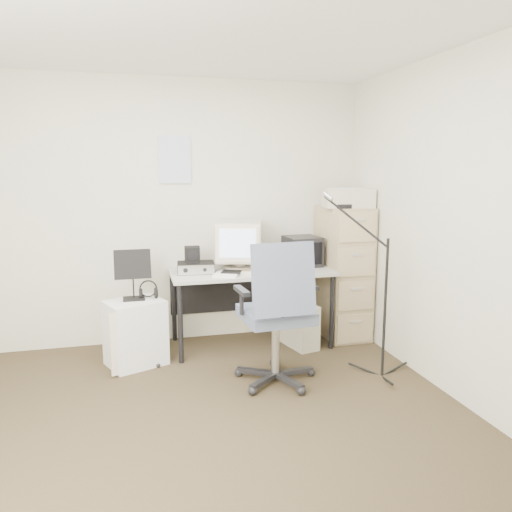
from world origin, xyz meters
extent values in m
cube|color=#332B1F|center=(0.00, 0.00, -0.01)|extent=(3.60, 3.60, 0.01)
cube|color=white|center=(0.00, 0.00, 2.50)|extent=(3.60, 3.60, 0.01)
cube|color=beige|center=(0.00, 1.80, 1.25)|extent=(3.60, 0.02, 2.50)
cube|color=beige|center=(0.00, -1.80, 1.25)|extent=(3.60, 0.02, 2.50)
cube|color=beige|center=(1.80, 0.00, 1.25)|extent=(0.02, 3.60, 2.50)
cube|color=white|center=(-0.02, 1.79, 1.75)|extent=(0.30, 0.02, 0.44)
cube|color=tan|center=(1.58, 1.48, 0.65)|extent=(0.40, 0.60, 1.30)
cube|color=beige|center=(1.58, 1.42, 1.39)|extent=(0.50, 0.39, 0.18)
cube|color=#A19E8A|center=(0.63, 1.45, 0.36)|extent=(1.50, 0.70, 0.73)
cube|color=beige|center=(0.53, 1.52, 0.96)|extent=(0.51, 0.53, 0.45)
cube|color=black|center=(1.17, 1.53, 0.87)|extent=(0.34, 0.35, 0.29)
cube|color=beige|center=(0.85, 1.56, 0.80)|extent=(0.08, 0.08, 0.13)
cube|color=beige|center=(0.60, 1.29, 0.74)|extent=(0.44, 0.25, 0.02)
cube|color=black|center=(0.91, 1.22, 0.75)|extent=(0.11, 0.13, 0.03)
cube|color=black|center=(0.11, 1.46, 0.78)|extent=(0.35, 0.27, 0.09)
cube|color=black|center=(0.09, 1.50, 0.89)|extent=(0.15, 0.14, 0.14)
cube|color=white|center=(0.37, 1.29, 0.74)|extent=(0.30, 0.35, 0.02)
cube|color=beige|center=(1.06, 1.30, 0.21)|extent=(0.30, 0.48, 0.42)
cube|color=slate|center=(0.61, 0.57, 0.57)|extent=(0.71, 0.71, 1.15)
cube|color=silver|center=(-0.45, 1.21, 0.28)|extent=(0.56, 0.51, 0.56)
cube|color=black|center=(-0.45, 1.26, 0.78)|extent=(0.33, 0.22, 0.44)
torus|color=black|center=(-0.32, 1.27, 0.62)|extent=(0.20, 0.20, 0.03)
cylinder|color=black|center=(1.49, 0.47, 0.74)|extent=(0.03, 0.03, 1.48)
camera|label=1|loc=(-0.47, -3.00, 1.66)|focal=35.00mm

